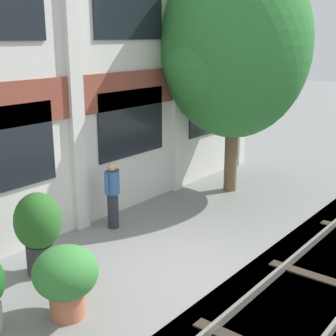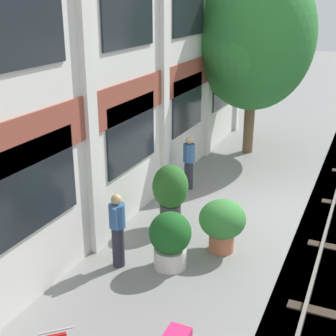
{
  "view_description": "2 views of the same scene",
  "coord_description": "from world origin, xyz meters",
  "px_view_note": "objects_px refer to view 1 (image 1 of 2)",
  "views": [
    {
      "loc": [
        -6.79,
        -5.12,
        4.4
      ],
      "look_at": [
        0.78,
        0.92,
        1.65
      ],
      "focal_mm": 50.0,
      "sensor_mm": 36.0,
      "label": 1
    },
    {
      "loc": [
        -11.58,
        -2.38,
        5.44
      ],
      "look_at": [
        -1.42,
        2.16,
        1.31
      ],
      "focal_mm": 50.0,
      "sensor_mm": 36.0,
      "label": 2
    }
  ],
  "objects_px": {
    "potted_plant_ribbed_drum": "(38,227)",
    "resident_by_doorway": "(112,193)",
    "broadleaf_tree": "(235,49)",
    "potted_plant_glazed_jar": "(66,276)"
  },
  "relations": [
    {
      "from": "potted_plant_ribbed_drum",
      "to": "resident_by_doorway",
      "type": "height_order",
      "value": "resident_by_doorway"
    },
    {
      "from": "resident_by_doorway",
      "to": "potted_plant_glazed_jar",
      "type": "bearing_deg",
      "value": -66.16
    },
    {
      "from": "potted_plant_ribbed_drum",
      "to": "potted_plant_glazed_jar",
      "type": "relative_size",
      "value": 1.33
    },
    {
      "from": "broadleaf_tree",
      "to": "resident_by_doorway",
      "type": "xyz_separation_m",
      "value": [
        -4.15,
        0.69,
        -3.18
      ]
    },
    {
      "from": "broadleaf_tree",
      "to": "resident_by_doorway",
      "type": "height_order",
      "value": "broadleaf_tree"
    },
    {
      "from": "broadleaf_tree",
      "to": "potted_plant_glazed_jar",
      "type": "xyz_separation_m",
      "value": [
        -7.21,
        -1.32,
        -3.33
      ]
    },
    {
      "from": "broadleaf_tree",
      "to": "potted_plant_ribbed_drum",
      "type": "height_order",
      "value": "broadleaf_tree"
    },
    {
      "from": "potted_plant_ribbed_drum",
      "to": "resident_by_doorway",
      "type": "relative_size",
      "value": 1.0
    },
    {
      "from": "potted_plant_ribbed_drum",
      "to": "resident_by_doorway",
      "type": "xyz_separation_m",
      "value": [
        2.43,
        0.47,
        -0.07
      ]
    },
    {
      "from": "broadleaf_tree",
      "to": "potted_plant_glazed_jar",
      "type": "bearing_deg",
      "value": -169.59
    }
  ]
}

